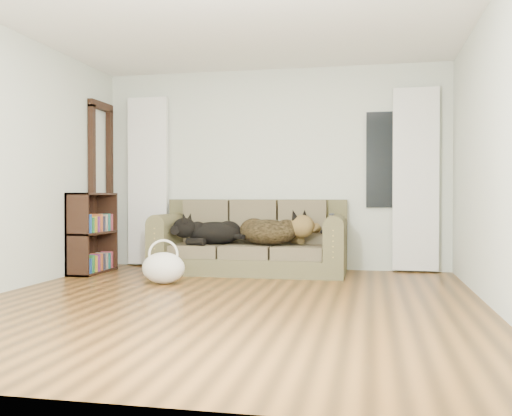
% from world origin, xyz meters
% --- Properties ---
extents(floor, '(5.00, 5.00, 0.00)m').
position_xyz_m(floor, '(0.00, 0.00, 0.00)').
color(floor, '#402912').
rests_on(floor, ground).
extents(ceiling, '(5.00, 5.00, 0.00)m').
position_xyz_m(ceiling, '(0.00, 0.00, 2.60)').
color(ceiling, white).
rests_on(ceiling, ground).
extents(wall_back, '(4.50, 0.04, 2.60)m').
position_xyz_m(wall_back, '(0.00, 2.50, 1.30)').
color(wall_back, '#B6BDAE').
rests_on(wall_back, ground).
extents(wall_right, '(0.04, 5.00, 2.60)m').
position_xyz_m(wall_right, '(2.25, 0.00, 1.30)').
color(wall_right, '#B6BDAE').
rests_on(wall_right, ground).
extents(curtain_left, '(0.55, 0.08, 2.25)m').
position_xyz_m(curtain_left, '(-1.70, 2.42, 1.15)').
color(curtain_left, white).
rests_on(curtain_left, ground).
extents(curtain_right, '(0.55, 0.08, 2.25)m').
position_xyz_m(curtain_right, '(1.80, 2.42, 1.15)').
color(curtain_right, white).
rests_on(curtain_right, ground).
extents(window_pane, '(0.50, 0.03, 1.20)m').
position_xyz_m(window_pane, '(1.45, 2.47, 1.40)').
color(window_pane, black).
rests_on(window_pane, wall_back).
extents(door_casing, '(0.07, 0.60, 2.10)m').
position_xyz_m(door_casing, '(-2.20, 2.05, 1.05)').
color(door_casing, black).
rests_on(door_casing, ground).
extents(sofa, '(2.33, 1.01, 0.95)m').
position_xyz_m(sofa, '(-0.20, 1.97, 0.45)').
color(sofa, '#49462F').
rests_on(sofa, floor).
extents(dog_black_lab, '(0.73, 0.54, 0.29)m').
position_xyz_m(dog_black_lab, '(-0.67, 1.93, 0.48)').
color(dog_black_lab, black).
rests_on(dog_black_lab, sofa).
extents(dog_shepherd, '(0.95, 0.84, 0.35)m').
position_xyz_m(dog_shepherd, '(0.08, 1.95, 0.49)').
color(dog_shepherd, black).
rests_on(dog_shepherd, sofa).
extents(tv_remote, '(0.05, 0.20, 0.02)m').
position_xyz_m(tv_remote, '(0.82, 1.80, 0.73)').
color(tv_remote, black).
rests_on(tv_remote, sofa).
extents(tote_bag, '(0.48, 0.39, 0.34)m').
position_xyz_m(tote_bag, '(-0.92, 0.92, 0.16)').
color(tote_bag, silver).
rests_on(tote_bag, floor).
extents(bookshelf, '(0.31, 0.79, 0.98)m').
position_xyz_m(bookshelf, '(-2.09, 1.59, 0.50)').
color(bookshelf, black).
rests_on(bookshelf, floor).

